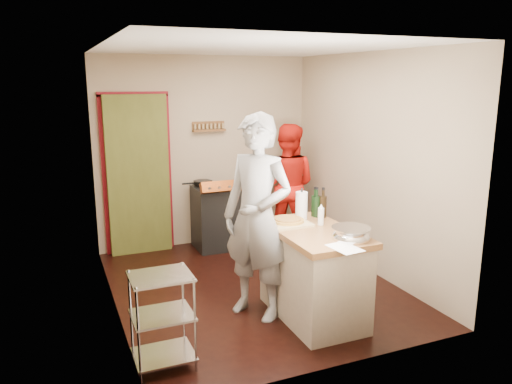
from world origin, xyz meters
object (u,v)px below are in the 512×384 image
island (314,271)px  person_red (287,185)px  person_stripe (257,218)px  stove (217,216)px  wire_shelving (162,316)px

island → person_red: person_red is taller
island → person_red: size_ratio=0.77×
person_stripe → stove: bearing=137.7°
stove → person_red: 1.06m
island → person_stripe: size_ratio=0.66×
wire_shelving → island: island is taller
stove → person_red: bearing=-13.2°
stove → wire_shelving: 2.94m
wire_shelving → person_red: person_red is taller
wire_shelving → person_red: 3.34m
wire_shelving → island: bearing=11.0°
stove → wire_shelving: size_ratio=1.26×
island → person_stripe: (-0.49, 0.26, 0.52)m
island → stove: bearing=95.4°
stove → person_stripe: 2.15m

